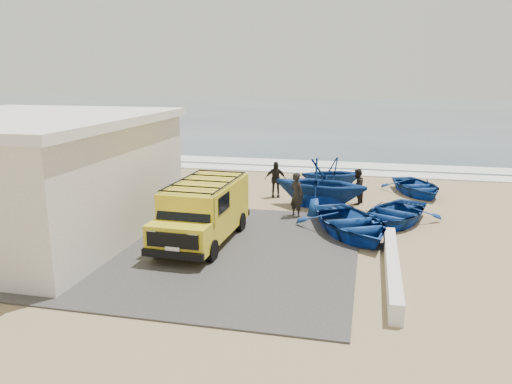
{
  "coord_description": "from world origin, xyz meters",
  "views": [
    {
      "loc": [
        4.18,
        -16.9,
        5.74
      ],
      "look_at": [
        -0.02,
        1.4,
        1.2
      ],
      "focal_mm": 35.0,
      "sensor_mm": 36.0,
      "label": 1
    }
  ],
  "objects_px": {
    "building": "(27,176)",
    "boat_mid_left": "(320,183)",
    "boat_near_left": "(351,223)",
    "boat_near_right": "(394,213)",
    "van": "(203,210)",
    "boat_mid_right": "(417,186)",
    "boat_far_left": "(332,173)",
    "fisherman_middle": "(357,186)",
    "fisherman_back": "(275,179)",
    "fisherman_front": "(297,195)",
    "parapet": "(392,268)"
  },
  "relations": [
    {
      "from": "boat_far_left",
      "to": "fisherman_back",
      "type": "distance_m",
      "value": 3.3
    },
    {
      "from": "fisherman_front",
      "to": "boat_far_left",
      "type": "bearing_deg",
      "value": -63.6
    },
    {
      "from": "parapet",
      "to": "boat_mid_right",
      "type": "distance_m",
      "value": 10.62
    },
    {
      "from": "boat_near_left",
      "to": "boat_far_left",
      "type": "height_order",
      "value": "boat_far_left"
    },
    {
      "from": "boat_near_left",
      "to": "fisherman_middle",
      "type": "distance_m",
      "value": 4.53
    },
    {
      "from": "parapet",
      "to": "boat_far_left",
      "type": "bearing_deg",
      "value": 103.47
    },
    {
      "from": "fisherman_back",
      "to": "parapet",
      "type": "bearing_deg",
      "value": -70.59
    },
    {
      "from": "boat_near_left",
      "to": "boat_near_right",
      "type": "height_order",
      "value": "boat_near_left"
    },
    {
      "from": "boat_near_left",
      "to": "fisherman_middle",
      "type": "relative_size",
      "value": 2.82
    },
    {
      "from": "fisherman_front",
      "to": "fisherman_middle",
      "type": "height_order",
      "value": "fisherman_front"
    },
    {
      "from": "building",
      "to": "boat_mid_left",
      "type": "bearing_deg",
      "value": 32.25
    },
    {
      "from": "boat_near_left",
      "to": "boat_mid_right",
      "type": "relative_size",
      "value": 1.21
    },
    {
      "from": "building",
      "to": "boat_mid_right",
      "type": "xyz_separation_m",
      "value": [
        14.0,
        9.52,
        -1.78
      ]
    },
    {
      "from": "building",
      "to": "fisherman_front",
      "type": "height_order",
      "value": "building"
    },
    {
      "from": "building",
      "to": "boat_mid_right",
      "type": "relative_size",
      "value": 2.54
    },
    {
      "from": "boat_near_right",
      "to": "boat_far_left",
      "type": "height_order",
      "value": "boat_far_left"
    },
    {
      "from": "van",
      "to": "boat_mid_right",
      "type": "bearing_deg",
      "value": 50.54
    },
    {
      "from": "boat_near_right",
      "to": "fisherman_front",
      "type": "xyz_separation_m",
      "value": [
        -3.82,
        0.1,
        0.5
      ]
    },
    {
      "from": "building",
      "to": "fisherman_front",
      "type": "xyz_separation_m",
      "value": [
        8.93,
        4.44,
        -1.24
      ]
    },
    {
      "from": "boat_far_left",
      "to": "fisherman_front",
      "type": "xyz_separation_m",
      "value": [
        -1.0,
        -5.28,
        0.11
      ]
    },
    {
      "from": "boat_near_right",
      "to": "fisherman_back",
      "type": "height_order",
      "value": "fisherman_back"
    },
    {
      "from": "boat_mid_left",
      "to": "fisherman_front",
      "type": "distance_m",
      "value": 1.86
    },
    {
      "from": "fisherman_front",
      "to": "fisherman_back",
      "type": "distance_m",
      "value": 3.41
    },
    {
      "from": "boat_near_left",
      "to": "fisherman_back",
      "type": "relative_size",
      "value": 2.65
    },
    {
      "from": "boat_near_right",
      "to": "fisherman_front",
      "type": "height_order",
      "value": "fisherman_front"
    },
    {
      "from": "boat_mid_left",
      "to": "boat_far_left",
      "type": "bearing_deg",
      "value": 6.78
    },
    {
      "from": "fisherman_middle",
      "to": "boat_far_left",
      "type": "bearing_deg",
      "value": -134.14
    },
    {
      "from": "parapet",
      "to": "fisherman_back",
      "type": "bearing_deg",
      "value": 120.55
    },
    {
      "from": "van",
      "to": "boat_near_right",
      "type": "distance_m",
      "value": 7.47
    },
    {
      "from": "building",
      "to": "boat_mid_left",
      "type": "relative_size",
      "value": 2.33
    },
    {
      "from": "van",
      "to": "fisherman_back",
      "type": "bearing_deg",
      "value": 81.74
    },
    {
      "from": "parapet",
      "to": "fisherman_back",
      "type": "relative_size",
      "value": 3.56
    },
    {
      "from": "boat_near_right",
      "to": "boat_mid_left",
      "type": "distance_m",
      "value": 3.59
    },
    {
      "from": "fisherman_front",
      "to": "fisherman_back",
      "type": "xyz_separation_m",
      "value": [
        -1.46,
        3.08,
        -0.08
      ]
    },
    {
      "from": "boat_near_left",
      "to": "boat_mid_left",
      "type": "distance_m",
      "value": 3.92
    },
    {
      "from": "fisherman_front",
      "to": "boat_near_left",
      "type": "bearing_deg",
      "value": 177.03
    },
    {
      "from": "fisherman_middle",
      "to": "fisherman_front",
      "type": "bearing_deg",
      "value": -21.71
    },
    {
      "from": "parapet",
      "to": "fisherman_middle",
      "type": "xyz_separation_m",
      "value": [
        -1.26,
        8.06,
        0.52
      ]
    },
    {
      "from": "fisherman_front",
      "to": "fisherman_middle",
      "type": "distance_m",
      "value": 3.5
    },
    {
      "from": "boat_mid_left",
      "to": "fisherman_front",
      "type": "height_order",
      "value": "boat_mid_left"
    },
    {
      "from": "boat_near_left",
      "to": "fisherman_middle",
      "type": "bearing_deg",
      "value": 63.08
    },
    {
      "from": "van",
      "to": "boat_mid_right",
      "type": "relative_size",
      "value": 1.36
    },
    {
      "from": "boat_mid_left",
      "to": "boat_mid_right",
      "type": "xyz_separation_m",
      "value": [
        4.3,
        3.4,
        -0.68
      ]
    },
    {
      "from": "boat_mid_right",
      "to": "boat_far_left",
      "type": "height_order",
      "value": "boat_far_left"
    },
    {
      "from": "boat_mid_left",
      "to": "boat_far_left",
      "type": "xyz_separation_m",
      "value": [
        0.23,
        3.6,
        -0.26
      ]
    },
    {
      "from": "boat_near_left",
      "to": "boat_near_right",
      "type": "xyz_separation_m",
      "value": [
        1.57,
        1.79,
        -0.05
      ]
    },
    {
      "from": "boat_far_left",
      "to": "fisherman_middle",
      "type": "xyz_separation_m",
      "value": [
        1.31,
        -2.66,
        -0.01
      ]
    },
    {
      "from": "building",
      "to": "boat_mid_left",
      "type": "height_order",
      "value": "building"
    },
    {
      "from": "boat_mid_left",
      "to": "boat_mid_right",
      "type": "distance_m",
      "value": 5.52
    },
    {
      "from": "building",
      "to": "van",
      "type": "distance_m",
      "value": 6.38
    }
  ]
}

